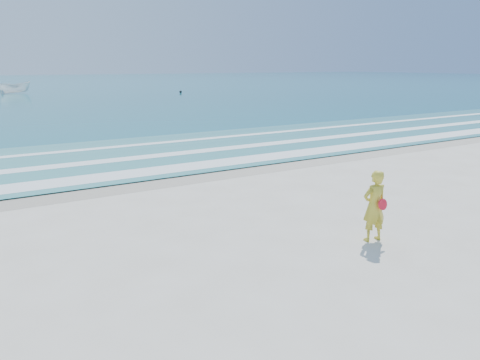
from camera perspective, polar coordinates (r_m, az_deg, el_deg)
ground at (r=9.88m, az=10.32°, el=-10.74°), size 400.00×400.00×0.00m
wet_sand at (r=17.25m, az=-9.97°, el=-0.00°), size 400.00×2.40×0.00m
shallow at (r=21.87m, az=-14.89°, el=2.78°), size 400.00×10.00×0.01m
foam_near at (r=18.42m, az=-11.49°, el=0.98°), size 400.00×1.40×0.01m
foam_mid at (r=21.11m, az=-14.25°, el=2.46°), size 400.00×0.90×0.01m
foam_far at (r=24.24m, az=-16.64°, el=3.74°), size 400.00×0.60×0.01m
boat at (r=75.54m, az=-25.78°, el=10.11°), size 4.49×2.06×1.68m
buoy at (r=70.03m, az=-7.25°, el=10.62°), size 0.37×0.37×0.37m
woman at (r=11.42m, az=16.04°, el=-3.06°), size 0.67×0.49×1.71m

